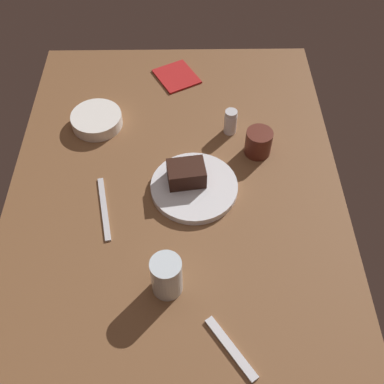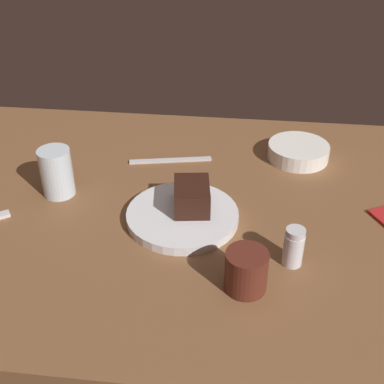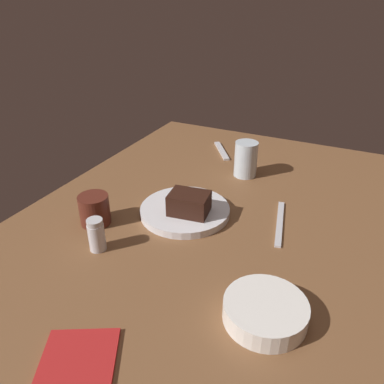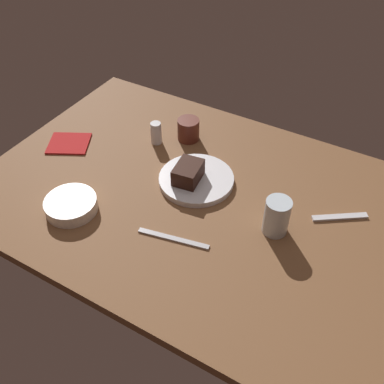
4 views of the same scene
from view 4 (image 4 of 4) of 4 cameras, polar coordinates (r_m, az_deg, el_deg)
The scene contains 10 objects.
dining_table at distance 125.48cm, azimuth 0.03°, elevation -0.62°, with size 120.00×84.00×3.00cm, color brown.
dessert_plate at distance 127.32cm, azimuth 0.56°, elevation 1.64°, with size 21.79×21.79×1.80cm, color silver.
chocolate_cake_slice at distance 124.41cm, azimuth -0.51°, elevation 2.55°, with size 9.17×6.80×5.06cm, color black.
salt_shaker at distance 141.01cm, azimuth -4.68°, elevation 7.63°, with size 3.50×3.50×7.33cm.
water_glass at distance 112.94cm, azimuth 10.93°, elevation -3.13°, with size 6.60×6.60×10.25cm, color silver.
side_bowl at distance 122.80cm, azimuth -15.42°, elevation -1.66°, with size 14.07×14.07×3.58cm, color white.
coffee_cup at distance 142.21cm, azimuth -0.47°, elevation 8.11°, with size 7.02×7.02×7.13cm, color #562319.
dessert_spoon at distance 123.79cm, azimuth 18.63°, elevation -3.09°, with size 15.00×1.80×0.70cm, color silver.
butter_knife at distance 112.49cm, azimuth -2.44°, elevation -6.06°, with size 19.00×1.40×0.50cm, color silver.
folded_napkin at distance 147.17cm, azimuth -15.65°, elevation 6.12°, with size 12.66×11.06×0.60cm, color #B21E1E.
Camera 4 is at (-45.06, 78.29, 88.59)cm, focal length 41.10 mm.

